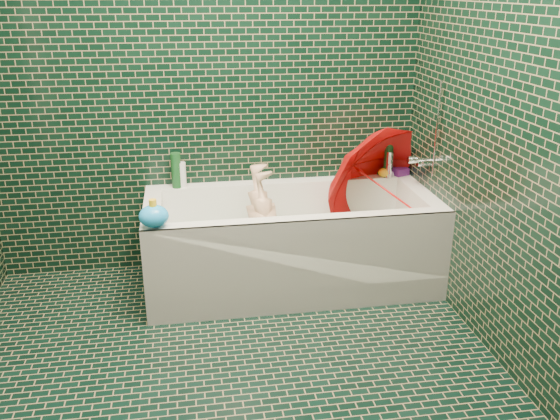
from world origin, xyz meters
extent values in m
plane|color=black|center=(0.00, 0.00, 0.00)|extent=(2.80, 2.80, 0.00)
plane|color=black|center=(0.00, 1.40, 1.25)|extent=(2.80, 0.00, 2.80)
plane|color=black|center=(0.00, -1.40, 1.25)|extent=(2.80, 0.00, 2.80)
plane|color=black|center=(1.30, 0.00, 1.25)|extent=(0.00, 2.80, 2.80)
cube|color=white|center=(0.45, 1.02, 0.07)|extent=(1.70, 0.75, 0.15)
cube|color=white|center=(0.45, 1.35, 0.35)|extent=(1.70, 0.10, 0.40)
cube|color=white|center=(0.45, 0.70, 0.35)|extent=(1.70, 0.10, 0.40)
cube|color=white|center=(1.25, 1.02, 0.35)|extent=(0.10, 0.55, 0.40)
cube|color=white|center=(-0.35, 1.02, 0.35)|extent=(0.10, 0.55, 0.40)
cube|color=white|center=(0.45, 0.66, 0.28)|extent=(1.70, 0.02, 0.55)
cube|color=green|center=(0.45, 1.02, 0.16)|extent=(1.35, 0.47, 0.01)
cube|color=silver|center=(0.45, 1.02, 0.30)|extent=(1.48, 0.53, 0.00)
cylinder|color=silver|center=(1.28, 1.02, 0.73)|extent=(0.14, 0.05, 0.05)
cylinder|color=silver|center=(1.20, 1.08, 0.73)|extent=(0.05, 0.04, 0.04)
cylinder|color=silver|center=(1.27, 0.92, 0.95)|extent=(0.01, 0.01, 0.55)
imported|color=tan|center=(0.31, 1.01, 0.31)|extent=(0.89, 0.33, 0.30)
imported|color=red|center=(1.04, 1.07, 0.55)|extent=(1.12, 1.13, 1.09)
imported|color=white|center=(1.15, 1.32, 0.55)|extent=(0.11, 0.11, 0.23)
imported|color=#591D6F|center=(1.25, 1.32, 0.55)|extent=(0.12, 0.12, 0.21)
imported|color=#13421C|center=(1.13, 1.37, 0.55)|extent=(0.17, 0.17, 0.17)
cylinder|color=#13421C|center=(1.14, 1.33, 0.67)|extent=(0.07, 0.07, 0.23)
cylinder|color=silver|center=(1.14, 1.32, 0.64)|extent=(0.06, 0.06, 0.17)
cylinder|color=#13421C|center=(-0.21, 1.33, 0.66)|extent=(0.07, 0.07, 0.22)
cylinder|color=white|center=(-0.17, 1.34, 0.63)|extent=(0.07, 0.07, 0.15)
ellipsoid|color=yellow|center=(1.12, 1.32, 0.58)|extent=(0.09, 0.08, 0.06)
sphere|color=yellow|center=(1.15, 1.33, 0.62)|extent=(0.04, 0.04, 0.04)
cone|color=orange|center=(1.17, 1.33, 0.62)|extent=(0.02, 0.02, 0.02)
ellipsoid|color=#1B92F3|center=(-0.32, 0.69, 0.61)|extent=(0.18, 0.16, 0.12)
cylinder|color=yellow|center=(-0.32, 0.69, 0.68)|extent=(0.04, 0.04, 0.04)
camera|label=1|loc=(-0.14, -2.18, 1.72)|focal=38.00mm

